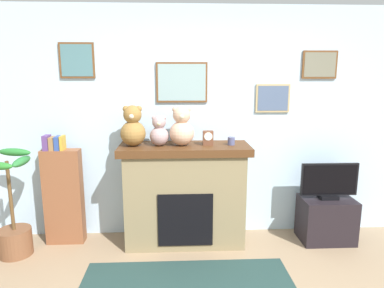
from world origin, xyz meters
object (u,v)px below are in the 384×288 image
Objects in this scene: fireplace at (185,194)px; bookshelf at (63,194)px; mantel_clock at (208,138)px; candle_jar at (231,141)px; television at (329,182)px; teddy_bear_grey at (159,132)px; tv_stand at (326,219)px; teddy_bear_cream at (182,128)px; potted_plant at (13,220)px; teddy_bear_tan at (133,128)px.

fireplace is 1.34m from bookshelf.
bookshelf is 7.92× the size of mantel_clock.
mantel_clock is at bearing -179.68° from candle_jar.
teddy_bear_grey is (-1.87, 0.03, 0.56)m from television.
bookshelf is (-1.34, 0.05, 0.00)m from fireplace.
fireplace is at bearing 177.98° from candle_jar.
teddy_bear_grey reaches higher than tv_stand.
teddy_bear_grey reaches higher than television.
mantel_clock is 0.48× the size of teddy_bear_grey.
candle_jar is at bearing 178.48° from tv_stand.
candle_jar reaches higher than tv_stand.
mantel_clock reaches higher than fireplace.
bookshelf is 1.71m from mantel_clock.
bookshelf is at bearing 178.02° from television.
teddy_bear_cream reaches higher than teddy_bear_grey.
teddy_bear_grey reaches higher than potted_plant.
teddy_bear_grey reaches higher than bookshelf.
potted_plant is 3.43× the size of teddy_bear_grey.
tv_stand is at bearing -1.68° from fireplace.
mantel_clock is 0.30m from teddy_bear_cream.
candle_jar is at bearing 5.02° from potted_plant.
candle_jar reaches higher than potted_plant.
bookshelf is 1.09m from teddy_bear_tan.
potted_plant is at bearing -177.10° from tv_stand.
television is 1.74m from teddy_bear_cream.
television is (0.00, -0.00, 0.45)m from tv_stand.
teddy_bear_tan is at bearing -180.00° from teddy_bear_cream.
teddy_bear_tan is (-1.04, -0.00, 0.15)m from candle_jar.
teddy_bear_tan is at bearing 9.17° from potted_plant.
tv_stand is 0.45m from television.
fireplace reaches higher than television.
fireplace is 1.25× the size of potted_plant.
mantel_clock reaches higher than potted_plant.
potted_plant is 2.19m from mantel_clock.
teddy_bear_tan reaches higher than mantel_clock.
television is 4.10× the size of mantel_clock.
bookshelf is 3.77× the size of teddy_bear_grey.
teddy_bear_cream is (-1.63, 0.03, 1.06)m from tv_stand.
teddy_bear_cream is (-0.28, 0.00, 0.11)m from mantel_clock.
teddy_bear_cream is (1.31, -0.07, 0.74)m from bookshelf.
candle_jar reaches higher than television.
teddy_bear_cream is (0.24, -0.00, 0.04)m from teddy_bear_grey.
potted_plant is at bearing -172.47° from teddy_bear_grey.
potted_plant is 1.99m from teddy_bear_cream.
television is 1.50× the size of teddy_bear_cream.
candle_jar is at bearing 0.32° from mantel_clock.
bookshelf is 14.27× the size of candle_jar.
candle_jar is (-1.10, 0.03, 0.91)m from tv_stand.
candle_jar is (0.50, -0.02, 0.59)m from fireplace.
teddy_bear_tan is 1.32× the size of teddy_bear_grey.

